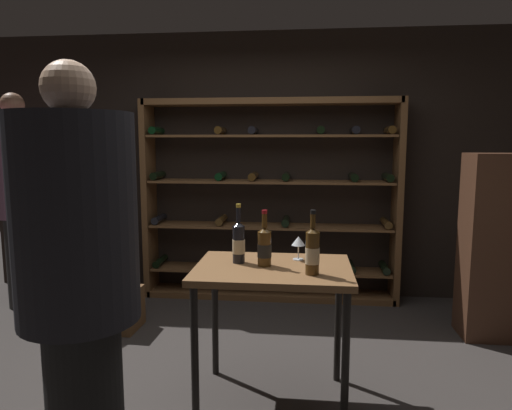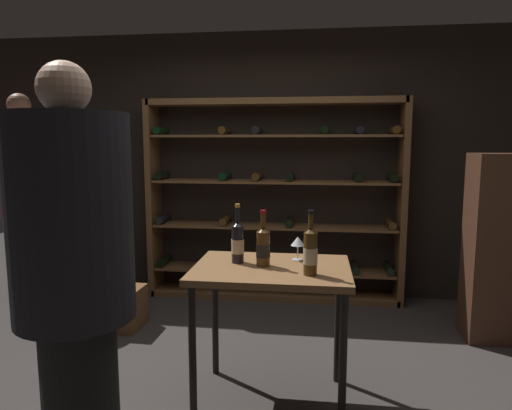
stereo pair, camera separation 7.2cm
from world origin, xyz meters
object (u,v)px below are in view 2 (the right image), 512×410
Objects in this scene: person_host_in_suit at (74,267)px; wine_bottle_red_label at (310,251)px; person_bystander_dark_jacket at (25,190)px; wine_bottle_amber_reserve at (263,246)px; tasting_table at (272,284)px; wine_bottle_gold_foil at (238,242)px; display_cabinet at (497,248)px; wine_crate at (114,307)px; wine_rack at (274,201)px; wine_glass_stemmed_left at (298,242)px.

wine_bottle_red_label is at bearing 51.36° from person_host_in_suit.
person_bystander_dark_jacket is 5.59× the size of wine_bottle_red_label.
wine_bottle_red_label is 0.32m from wine_bottle_amber_reserve.
person_host_in_suit is 1.23m from wine_bottle_red_label.
tasting_table is 2.75× the size of wine_bottle_amber_reserve.
display_cabinet is at bearing 29.65° from wine_bottle_gold_foil.
wine_crate is at bearing 127.74° from person_host_in_suit.
person_host_in_suit reaches higher than wine_bottle_amber_reserve.
wine_crate is at bearing 146.67° from wine_bottle_red_label.
wine_crate is 1.88m from wine_bottle_amber_reserve.
wine_crate is 1.32× the size of wine_bottle_gold_foil.
person_host_in_suit is (-0.78, -0.83, 0.30)m from tasting_table.
display_cabinet is at bearing 3.26° from wine_crate.
wine_rack is 2.81m from person_host_in_suit.
tasting_table is at bearing -145.85° from display_cabinet.
display_cabinet is at bearing 55.82° from person_host_in_suit.
wine_crate is 3.20m from display_cabinet.
tasting_table is 2.04m from display_cabinet.
wine_rack reaches higher than display_cabinet.
wine_bottle_red_label reaches higher than wine_crate.
wine_glass_stemmed_left is (-0.08, 0.32, -0.02)m from wine_bottle_red_label.
wine_rack is at bearing 100.76° from wine_bottle_red_label.
wine_bottle_amber_reserve reaches higher than wine_glass_stemmed_left.
display_cabinet is 1.84m from wine_glass_stemmed_left.
display_cabinet reaches higher than wine_glass_stemmed_left.
wine_bottle_amber_reserve is 0.93× the size of wine_bottle_gold_foil.
wine_crate is at bearing 146.43° from tasting_table.
wine_bottle_gold_foil is at bearing 74.68° from person_host_in_suit.
wine_bottle_amber_reserve is (1.40, -0.96, 0.80)m from wine_crate.
wine_bottle_amber_reserve is at bearing -146.85° from display_cabinet.
wine_crate is 1.74m from wine_bottle_gold_foil.
wine_bottle_amber_reserve is 0.17m from wine_bottle_gold_foil.
wine_bottle_gold_foil reaches higher than wine_bottle_amber_reserve.
person_bystander_dark_jacket is 6.04× the size of wine_bottle_amber_reserve.
tasting_table is 1.93× the size of wine_crate.
wine_crate is 1.42× the size of wine_bottle_amber_reserve.
person_host_in_suit reaches higher than display_cabinet.
wine_glass_stemmed_left is (-1.54, -0.97, 0.22)m from display_cabinet.
wine_bottle_red_label is 0.33m from wine_glass_stemmed_left.
wine_glass_stemmed_left is (0.36, 0.11, -0.02)m from wine_bottle_gold_foil.
wine_bottle_gold_foil is (1.24, -0.90, 0.81)m from wine_crate.
display_cabinet is at bearing 32.16° from wine_glass_stemmed_left.
person_bystander_dark_jacket is 13.60× the size of wine_glass_stemmed_left.
wine_crate is (1.06, -0.44, -0.96)m from person_bystander_dark_jacket.
wine_rack is at bearing 88.31° from wine_bottle_gold_foil.
wine_rack is 2.09m from wine_bottle_red_label.
wine_crate is at bearing 145.70° from wine_bottle_amber_reserve.
tasting_table is 2.54× the size of wine_bottle_gold_foil.
wine_rack reaches higher than wine_bottle_amber_reserve.
wine_bottle_amber_reserve is (-0.28, 0.15, -0.02)m from wine_bottle_red_label.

